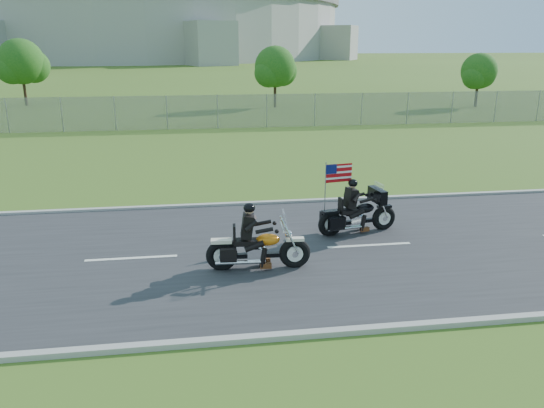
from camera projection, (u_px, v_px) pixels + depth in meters
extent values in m
plane|color=#3C541A|center=(214.00, 255.00, 13.16)|extent=(420.00, 420.00, 0.00)
cube|color=#28282B|center=(214.00, 255.00, 13.16)|extent=(120.00, 8.00, 0.04)
cube|color=#9E9B93|center=(209.00, 205.00, 16.98)|extent=(120.00, 0.18, 0.12)
cube|color=#9E9B93|center=(223.00, 341.00, 9.32)|extent=(120.00, 0.18, 0.12)
cube|color=gray|center=(115.00, 114.00, 31.10)|extent=(60.00, 0.03, 2.00)
cylinder|color=#A3A099|center=(129.00, 24.00, 168.26)|extent=(130.00, 130.00, 20.00)
cylinder|color=#605E5B|center=(128.00, 1.00, 166.19)|extent=(132.00, 132.00, 4.00)
cylinder|color=#382316|center=(275.00, 91.00, 41.97)|extent=(0.22, 0.22, 2.52)
sphere|color=#1A5015|center=(275.00, 67.00, 41.41)|extent=(3.20, 3.20, 3.20)
sphere|color=#1A5015|center=(282.00, 71.00, 42.06)|extent=(2.40, 2.40, 2.40)
sphere|color=#1A5015|center=(269.00, 73.00, 41.09)|extent=(2.24, 2.24, 2.24)
cylinder|color=#382316|center=(24.00, 88.00, 43.00)|extent=(0.22, 0.22, 2.80)
sphere|color=#1A5015|center=(21.00, 61.00, 42.38)|extent=(3.60, 3.60, 3.60)
sphere|color=#1A5015|center=(33.00, 66.00, 43.11)|extent=(2.70, 2.70, 2.70)
sphere|color=#1A5015|center=(12.00, 68.00, 42.02)|extent=(2.52, 2.52, 2.52)
cylinder|color=#382316|center=(477.00, 93.00, 42.29)|extent=(0.22, 0.22, 2.24)
sphere|color=#1A5015|center=(479.00, 71.00, 41.79)|extent=(2.80, 2.80, 2.80)
sphere|color=#1A5015|center=(482.00, 75.00, 42.36)|extent=(2.10, 2.10, 2.10)
sphere|color=#1A5015|center=(475.00, 77.00, 41.52)|extent=(1.96, 1.96, 1.96)
torus|color=black|center=(295.00, 253.00, 12.31)|extent=(0.74, 0.22, 0.74)
torus|color=black|center=(222.00, 256.00, 12.17)|extent=(0.74, 0.22, 0.74)
ellipsoid|color=orange|center=(268.00, 240.00, 12.15)|extent=(0.57, 0.35, 0.28)
cube|color=black|center=(245.00, 242.00, 12.12)|extent=(0.56, 0.33, 0.12)
cube|color=black|center=(247.00, 226.00, 12.01)|extent=(0.26, 0.41, 0.55)
sphere|color=black|center=(249.00, 208.00, 11.89)|extent=(0.28, 0.28, 0.27)
cube|color=silver|center=(285.00, 219.00, 12.04)|extent=(0.07, 0.46, 0.40)
torus|color=black|center=(384.00, 218.00, 14.80)|extent=(0.73, 0.29, 0.71)
torus|color=black|center=(330.00, 224.00, 14.31)|extent=(0.73, 0.29, 0.71)
ellipsoid|color=black|center=(365.00, 208.00, 14.52)|extent=(0.58, 0.39, 0.27)
cube|color=black|center=(348.00, 211.00, 14.38)|extent=(0.57, 0.37, 0.11)
cube|color=black|center=(351.00, 198.00, 14.28)|extent=(0.29, 0.42, 0.53)
sphere|color=black|center=(353.00, 183.00, 14.18)|extent=(0.30, 0.30, 0.26)
cube|color=black|center=(377.00, 195.00, 14.52)|extent=(0.34, 0.79, 0.38)
cube|color=#B70C11|center=(339.00, 173.00, 14.17)|extent=(0.76, 0.15, 0.50)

